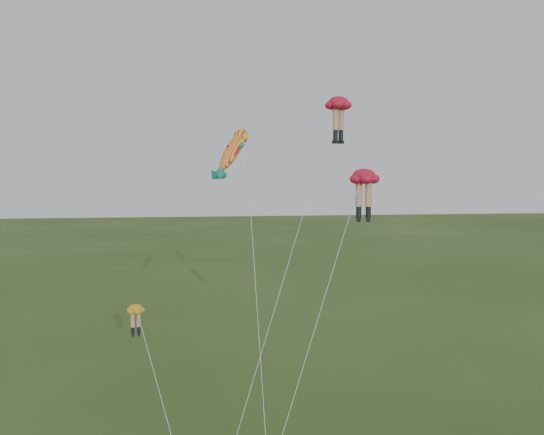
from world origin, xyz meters
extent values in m
ellipsoid|color=red|center=(6.30, 7.67, 18.91)|extent=(2.18, 2.18, 0.78)
cylinder|color=tan|center=(6.11, 7.53, 17.99)|extent=(0.35, 0.35, 1.19)
cylinder|color=black|center=(6.11, 7.53, 17.09)|extent=(0.27, 0.27, 0.60)
cube|color=black|center=(6.11, 7.53, 16.71)|extent=(0.36, 0.39, 0.17)
cylinder|color=tan|center=(6.49, 7.81, 17.99)|extent=(0.35, 0.35, 1.19)
cylinder|color=black|center=(6.49, 7.81, 17.09)|extent=(0.27, 0.27, 0.60)
cube|color=black|center=(6.49, 7.81, 16.71)|extent=(0.36, 0.39, 0.17)
cylinder|color=silver|center=(2.72, 4.01, 9.75)|extent=(7.20, 7.35, 19.08)
ellipsoid|color=red|center=(6.84, 4.05, 14.85)|extent=(2.05, 2.05, 0.80)
cylinder|color=tan|center=(6.61, 4.13, 13.90)|extent=(0.36, 0.36, 1.22)
cylinder|color=black|center=(6.61, 4.13, 12.99)|extent=(0.28, 0.28, 0.61)
cube|color=black|center=(6.61, 4.13, 12.59)|extent=(0.31, 0.40, 0.18)
cylinder|color=tan|center=(7.07, 3.96, 13.90)|extent=(0.36, 0.36, 1.22)
cylinder|color=black|center=(7.07, 3.96, 12.99)|extent=(0.28, 0.28, 0.61)
cube|color=black|center=(7.07, 3.96, 12.59)|extent=(0.31, 0.40, 0.18)
cylinder|color=silver|center=(3.75, 1.10, 7.73)|extent=(6.22, 5.93, 15.04)
ellipsoid|color=gold|center=(-4.97, 5.44, 7.91)|extent=(1.14, 1.14, 0.49)
cylinder|color=tan|center=(-5.12, 5.42, 7.32)|extent=(0.22, 0.22, 0.76)
cylinder|color=black|center=(-5.12, 5.42, 6.76)|extent=(0.17, 0.17, 0.38)
cube|color=black|center=(-5.12, 5.42, 6.51)|extent=(0.16, 0.24, 0.11)
cylinder|color=tan|center=(-4.83, 5.47, 7.32)|extent=(0.22, 0.22, 0.76)
cylinder|color=black|center=(-4.83, 5.47, 6.76)|extent=(0.17, 0.17, 0.38)
cube|color=black|center=(-4.83, 5.47, 6.51)|extent=(0.16, 0.24, 0.11)
cylinder|color=silver|center=(-3.28, 1.03, 4.18)|extent=(3.42, 8.85, 7.95)
ellipsoid|color=yellow|center=(0.36, 8.38, 16.29)|extent=(2.61, 2.64, 2.98)
sphere|color=yellow|center=(0.36, 8.38, 16.29)|extent=(1.53, 1.54, 1.27)
cone|color=#158978|center=(0.36, 8.38, 16.29)|extent=(1.35, 1.36, 1.19)
cone|color=#158978|center=(0.36, 8.38, 16.29)|extent=(1.35, 1.36, 1.19)
cone|color=#158978|center=(0.36, 8.38, 16.29)|extent=(0.76, 0.76, 0.67)
cone|color=#158978|center=(0.36, 8.38, 16.29)|extent=(0.76, 0.76, 0.67)
cone|color=red|center=(0.36, 8.38, 16.29)|extent=(0.78, 0.78, 0.66)
cylinder|color=silver|center=(0.92, 4.11, 8.26)|extent=(1.16, 8.56, 16.09)
camera|label=1|loc=(-1.53, -26.33, 15.53)|focal=40.00mm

